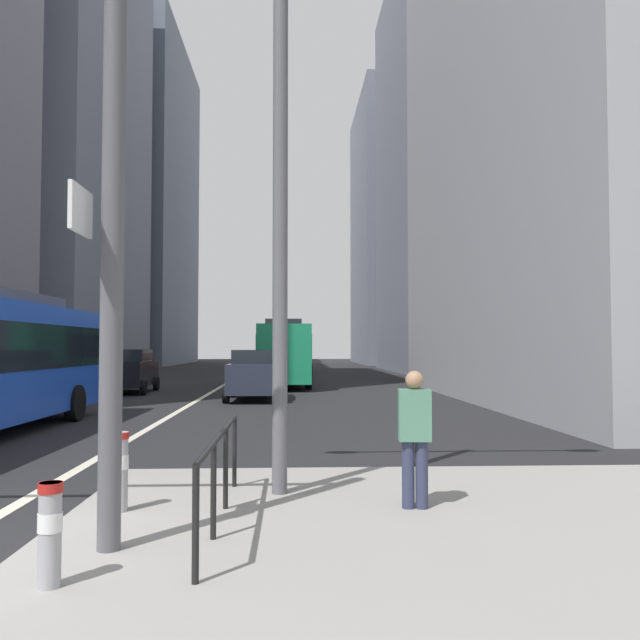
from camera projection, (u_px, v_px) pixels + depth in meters
name	position (u px, v px, depth m)	size (l,w,h in m)	color
ground_plane	(202.00, 398.00, 26.08)	(160.00, 160.00, 0.00)	black
median_island	(523.00, 588.00, 5.37)	(9.00, 10.00, 0.15)	gray
lane_centre_line	(227.00, 383.00, 36.07)	(0.20, 80.00, 0.01)	beige
office_tower_left_mid	(45.00, 131.00, 51.55)	(12.11, 21.86, 38.47)	slate
office_tower_left_far	(127.00, 204.00, 77.07)	(13.55, 24.86, 37.99)	slate
office_tower_right_mid	(457.00, 164.00, 52.46)	(10.14, 23.73, 33.65)	slate
office_tower_right_far	(400.00, 233.00, 79.58)	(10.51, 20.09, 32.04)	slate
city_bus_red_receding	(283.00, 351.00, 34.61)	(2.90, 11.41, 3.40)	#198456
city_bus_red_distant	(279.00, 349.00, 58.30)	(2.80, 11.03, 3.40)	red
car_oncoming_mid	(130.00, 371.00, 28.99)	(2.14, 4.52, 1.94)	black
car_receding_near	(299.00, 361.00, 48.11)	(2.15, 4.21, 1.94)	silver
car_receding_far	(254.00, 374.00, 24.98)	(2.09, 4.17, 1.94)	#232838
street_lamp_post	(280.00, 107.00, 8.69)	(5.50, 0.32, 8.00)	#56565B
bollard_right	(50.00, 529.00, 5.20)	(0.20, 0.20, 0.83)	#99999E
bollard_back	(120.00, 467.00, 7.58)	(0.20, 0.20, 0.92)	#99999E
pedestrian_railing	(220.00, 457.00, 7.11)	(0.06, 3.71, 0.98)	black
pedestrian_waiting	(415.00, 432.00, 7.74)	(0.40, 0.27, 1.63)	#2D334C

